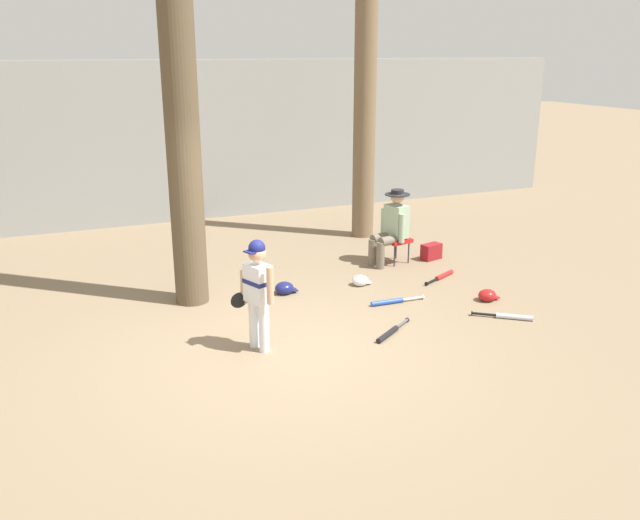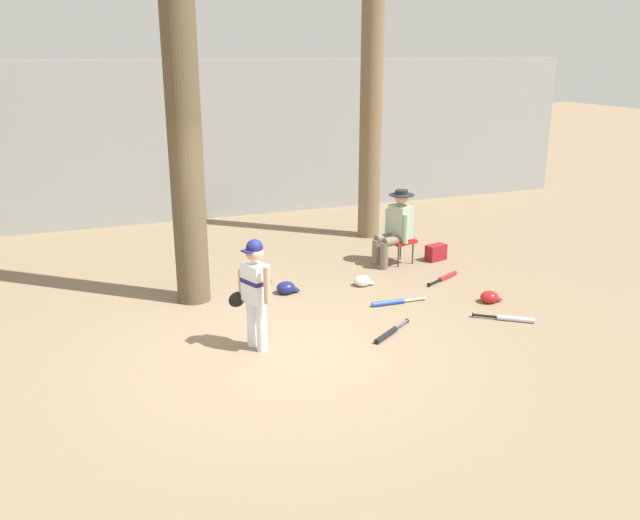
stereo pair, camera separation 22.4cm
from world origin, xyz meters
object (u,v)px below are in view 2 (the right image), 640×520
object	(u,v)px
bat_blue_youth	(392,302)
batting_helmet_red	(490,297)
bat_aluminum_silver	(511,318)
bat_black_composite	(389,333)
tree_behind_spectator	(371,102)
handbag_beside_stool	(436,253)
tree_near_player	(182,100)
young_ballplayer	(254,287)
batting_helmet_navy	(286,288)
batting_helmet_white	(363,281)
bat_red_barrel	(446,277)
seated_spectator	(396,226)
folding_stool	(400,241)

from	to	relation	value
bat_blue_youth	batting_helmet_red	size ratio (longest dim) A/B	2.64
bat_aluminum_silver	bat_black_composite	world-z (taller)	same
tree_behind_spectator	bat_blue_youth	distance (m)	4.26
handbag_beside_stool	bat_blue_youth	distance (m)	2.21
tree_near_player	young_ballplayer	world-z (taller)	tree_near_player
young_ballplayer	batting_helmet_red	xyz separation A→B (m)	(3.38, 0.25, -0.67)
batting_helmet_navy	batting_helmet_red	bearing A→B (deg)	-28.60
bat_blue_youth	bat_black_composite	distance (m)	1.06
young_ballplayer	batting_helmet_white	world-z (taller)	young_ballplayer
batting_helmet_white	tree_near_player	bearing A→B (deg)	172.47
young_ballplayer	bat_red_barrel	size ratio (longest dim) A/B	1.88
bat_blue_youth	tree_near_player	bearing A→B (deg)	154.82
bat_aluminum_silver	bat_red_barrel	world-z (taller)	same
tree_behind_spectator	batting_helmet_navy	world-z (taller)	tree_behind_spectator
seated_spectator	batting_helmet_red	distance (m)	2.11
tree_near_player	bat_blue_youth	size ratio (longest dim) A/B	7.74
bat_red_barrel	batting_helmet_navy	bearing A→B (deg)	172.99
tree_behind_spectator	folding_stool	world-z (taller)	tree_behind_spectator
tree_behind_spectator	tree_near_player	bearing A→B (deg)	-149.56
folding_stool	bat_black_composite	bearing A→B (deg)	-120.28
folding_stool	bat_red_barrel	distance (m)	1.06
bat_blue_youth	bat_red_barrel	distance (m)	1.38
bat_blue_youth	batting_helmet_navy	xyz separation A→B (m)	(-1.20, 0.94, 0.05)
bat_aluminum_silver	batting_helmet_white	bearing A→B (deg)	122.02
handbag_beside_stool	batting_helmet_red	xyz separation A→B (m)	(-0.31, -1.94, -0.06)
bat_blue_youth	bat_black_composite	size ratio (longest dim) A/B	1.15
batting_helmet_white	batting_helmet_navy	size ratio (longest dim) A/B	0.89
young_ballplayer	batting_helmet_navy	xyz separation A→B (m)	(0.90, 1.60, -0.66)
folding_stool	batting_helmet_navy	xyz separation A→B (m)	(-2.15, -0.67, -0.28)
young_ballplayer	handbag_beside_stool	world-z (taller)	young_ballplayer
bat_black_composite	batting_helmet_red	bearing A→B (deg)	15.84
bat_black_composite	batting_helmet_red	size ratio (longest dim) A/B	2.30
young_ballplayer	batting_helmet_red	distance (m)	3.45
folding_stool	bat_red_barrel	world-z (taller)	folding_stool
handbag_beside_stool	batting_helmet_white	world-z (taller)	handbag_beside_stool
bat_aluminum_silver	bat_black_composite	xyz separation A→B (m)	(-1.66, 0.15, -0.00)
tree_behind_spectator	bat_black_composite	distance (m)	5.15
bat_black_composite	bat_red_barrel	world-z (taller)	same
tree_behind_spectator	bat_red_barrel	xyz separation A→B (m)	(0.02, -2.67, -2.38)
tree_behind_spectator	bat_black_composite	xyz separation A→B (m)	(-1.73, -4.23, -2.38)
batting_helmet_red	bat_red_barrel	bearing A→B (deg)	92.51
tree_behind_spectator	folding_stool	distance (m)	2.68
bat_black_composite	bat_red_barrel	distance (m)	2.34
young_ballplayer	bat_black_composite	distance (m)	1.75
batting_helmet_white	bat_red_barrel	bearing A→B (deg)	-8.73
handbag_beside_stool	bat_red_barrel	bearing A→B (deg)	-111.84
young_ballplayer	bat_black_composite	xyz separation A→B (m)	(1.58, -0.26, -0.71)
seated_spectator	batting_helmet_red	bearing A→B (deg)	-78.20
tree_near_player	batting_helmet_navy	world-z (taller)	tree_near_player
bat_blue_youth	handbag_beside_stool	bearing A→B (deg)	44.09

